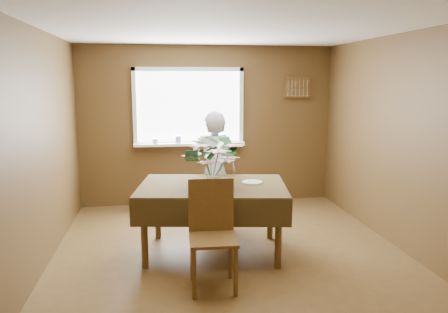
{
  "coord_description": "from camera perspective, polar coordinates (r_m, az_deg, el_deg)",
  "views": [
    {
      "loc": [
        -0.79,
        -4.6,
        1.97
      ],
      "look_at": [
        0.0,
        0.55,
        1.05
      ],
      "focal_mm": 35.0,
      "sensor_mm": 36.0,
      "label": 1
    }
  ],
  "objects": [
    {
      "name": "wall_back",
      "position": [
        6.94,
        -2.13,
        4.03
      ],
      "size": [
        4.0,
        0.0,
        4.0
      ],
      "primitive_type": "plane",
      "rotation": [
        1.57,
        0.0,
        0.0
      ],
      "color": "brown",
      "rests_on": "floor"
    },
    {
      "name": "chair_near",
      "position": [
        4.23,
        -1.56,
        -9.49
      ],
      "size": [
        0.46,
        0.46,
        1.03
      ],
      "rotation": [
        0.0,
        0.0,
        -0.04
      ],
      "color": "brown",
      "rests_on": "floor"
    },
    {
      "name": "chair_far",
      "position": [
        5.83,
        -0.88,
        -4.22
      ],
      "size": [
        0.51,
        0.51,
        0.99
      ],
      "rotation": [
        0.0,
        0.0,
        2.91
      ],
      "color": "brown",
      "rests_on": "floor"
    },
    {
      "name": "wall_right",
      "position": [
        5.43,
        22.3,
        1.64
      ],
      "size": [
        0.0,
        4.5,
        4.5
      ],
      "primitive_type": "plane",
      "rotation": [
        1.57,
        0.0,
        -1.57
      ],
      "color": "brown",
      "rests_on": "floor"
    },
    {
      "name": "side_plate",
      "position": [
        5.04,
        3.72,
        -3.36
      ],
      "size": [
        0.26,
        0.26,
        0.01
      ],
      "primitive_type": "cylinder",
      "rotation": [
        0.0,
        0.0,
        0.11
      ],
      "color": "white",
      "rests_on": "dining_table"
    },
    {
      "name": "seated_woman",
      "position": [
        5.68,
        -1.25,
        -1.98
      ],
      "size": [
        0.65,
        0.51,
        1.58
      ],
      "primitive_type": "imported",
      "rotation": [
        0.0,
        0.0,
        2.89
      ],
      "color": "white",
      "rests_on": "floor"
    },
    {
      "name": "table_knife",
      "position": [
        4.76,
        0.28,
        -4.13
      ],
      "size": [
        0.14,
        0.22,
        0.0
      ],
      "primitive_type": "cube",
      "rotation": [
        0.0,
        0.0,
        -0.52
      ],
      "color": "silver",
      "rests_on": "dining_table"
    },
    {
      "name": "wall_front",
      "position": [
        2.58,
        9.51,
        -6.27
      ],
      "size": [
        4.0,
        0.0,
        4.0
      ],
      "primitive_type": "plane",
      "rotation": [
        -1.57,
        0.0,
        0.0
      ],
      "color": "brown",
      "rests_on": "floor"
    },
    {
      "name": "flower_bouquet",
      "position": [
        4.68,
        -1.6,
        -0.39
      ],
      "size": [
        0.58,
        0.58,
        0.5
      ],
      "rotation": [
        0.0,
        0.0,
        0.05
      ],
      "color": "white",
      "rests_on": "dining_table"
    },
    {
      "name": "dining_table",
      "position": [
        4.96,
        -1.51,
        -4.82
      ],
      "size": [
        1.8,
        1.37,
        0.81
      ],
      "rotation": [
        0.0,
        0.0,
        -0.16
      ],
      "color": "brown",
      "rests_on": "floor"
    },
    {
      "name": "window_assembly",
      "position": [
        6.85,
        -4.54,
        4.87
      ],
      "size": [
        1.72,
        0.2,
        1.22
      ],
      "color": "white",
      "rests_on": "wall_back"
    },
    {
      "name": "ceiling",
      "position": [
        4.7,
        1.06,
        16.48
      ],
      "size": [
        4.5,
        4.5,
        0.0
      ],
      "primitive_type": "plane",
      "rotation": [
        3.14,
        0.0,
        0.0
      ],
      "color": "white",
      "rests_on": "wall_back"
    },
    {
      "name": "spoon_rack",
      "position": [
        7.18,
        9.58,
        8.9
      ],
      "size": [
        0.44,
        0.05,
        0.33
      ],
      "color": "brown",
      "rests_on": "wall_back"
    },
    {
      "name": "floor",
      "position": [
        5.07,
        0.97,
        -12.86
      ],
      "size": [
        4.5,
        4.5,
        0.0
      ],
      "primitive_type": "plane",
      "color": "brown",
      "rests_on": "ground"
    },
    {
      "name": "wall_left",
      "position": [
        4.81,
        -23.16,
        0.6
      ],
      "size": [
        0.0,
        4.5,
        4.5
      ],
      "primitive_type": "plane",
      "rotation": [
        1.57,
        0.0,
        1.57
      ],
      "color": "brown",
      "rests_on": "floor"
    }
  ]
}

